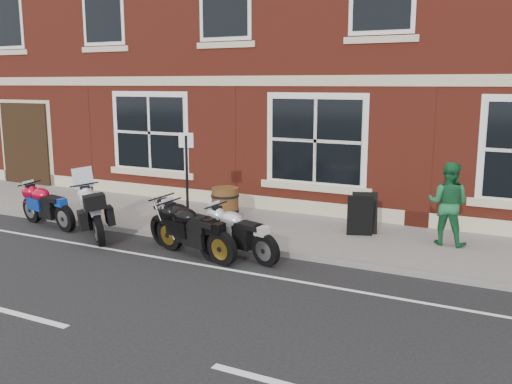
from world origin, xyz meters
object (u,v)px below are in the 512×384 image
at_px(parking_sign, 187,176).
at_px(moto_sport_black, 194,229).
at_px(moto_sport_silver, 239,231).
at_px(a_board_sign, 362,214).
at_px(moto_sport_red, 48,204).
at_px(barrel_planter, 225,203).
at_px(moto_naked_black, 186,225).
at_px(moto_touring_silver, 94,210).
at_px(pedestrian_right, 448,204).

bearing_deg(parking_sign, moto_sport_black, -71.27).
relative_size(moto_sport_silver, a_board_sign, 2.15).
distance_m(moto_sport_red, barrel_planter, 4.18).
bearing_deg(moto_naked_black, barrel_planter, 29.31).
distance_m(moto_touring_silver, moto_sport_silver, 3.61).
bearing_deg(moto_sport_black, parking_sign, 54.24).
bearing_deg(barrel_planter, moto_naked_black, -77.26).
relative_size(moto_sport_silver, parking_sign, 0.89).
bearing_deg(moto_sport_silver, barrel_planter, 53.97).
height_order(moto_sport_black, barrel_planter, moto_sport_black).
distance_m(moto_sport_black, barrel_planter, 2.75).
xyz_separation_m(moto_naked_black, parking_sign, (-0.52, 0.82, 0.82)).
height_order(moto_touring_silver, moto_sport_silver, moto_touring_silver).
bearing_deg(moto_sport_silver, a_board_sign, -19.76).
bearing_deg(moto_sport_black, moto_touring_silver, 98.98).
xyz_separation_m(moto_sport_black, moto_naked_black, (-0.29, 0.14, 0.02)).
bearing_deg(parking_sign, moto_sport_red, 167.20).
xyz_separation_m(moto_sport_silver, parking_sign, (-1.61, 0.59, 0.87)).
bearing_deg(moto_touring_silver, barrel_planter, -0.69).
distance_m(moto_naked_black, a_board_sign, 3.79).
distance_m(moto_sport_red, a_board_sign, 7.31).
height_order(moto_touring_silver, pedestrian_right, pedestrian_right).
xyz_separation_m(moto_sport_silver, barrel_planter, (-1.65, 2.25, -0.02)).
bearing_deg(parking_sign, barrel_planter, 70.17).
height_order(moto_sport_red, moto_sport_silver, moto_sport_red).
bearing_deg(barrel_planter, a_board_sign, 0.53).
bearing_deg(a_board_sign, pedestrian_right, -17.06).
distance_m(moto_sport_black, moto_sport_silver, 0.88).
bearing_deg(moto_touring_silver, moto_sport_red, 123.28).
bearing_deg(moto_sport_black, barrel_planter, 32.17).
height_order(moto_sport_black, moto_sport_silver, moto_sport_black).
distance_m(pedestrian_right, a_board_sign, 1.78).
bearing_deg(moto_sport_black, a_board_sign, -29.77).
bearing_deg(moto_sport_red, moto_touring_silver, -83.99).
bearing_deg(parking_sign, moto_sport_silver, -41.63).
height_order(moto_sport_red, pedestrian_right, pedestrian_right).
xyz_separation_m(moto_sport_black, parking_sign, (-0.81, 0.96, 0.84)).
distance_m(moto_sport_red, parking_sign, 3.74).
bearing_deg(moto_naked_black, a_board_sign, -31.96).
height_order(moto_sport_red, moto_sport_black, moto_sport_black).
bearing_deg(pedestrian_right, barrel_planter, 6.33).
bearing_deg(moto_touring_silver, moto_naked_black, -53.63).
bearing_deg(barrel_planter, moto_sport_red, -148.31).
relative_size(moto_touring_silver, moto_sport_black, 0.86).
xyz_separation_m(moto_sport_red, moto_sport_black, (4.41, -0.42, 0.03)).
bearing_deg(moto_touring_silver, parking_sign, -31.64).
relative_size(moto_sport_red, parking_sign, 0.93).
relative_size(moto_touring_silver, parking_sign, 0.83).
relative_size(moto_sport_black, moto_naked_black, 0.97).
relative_size(moto_sport_red, moto_sport_black, 0.96).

